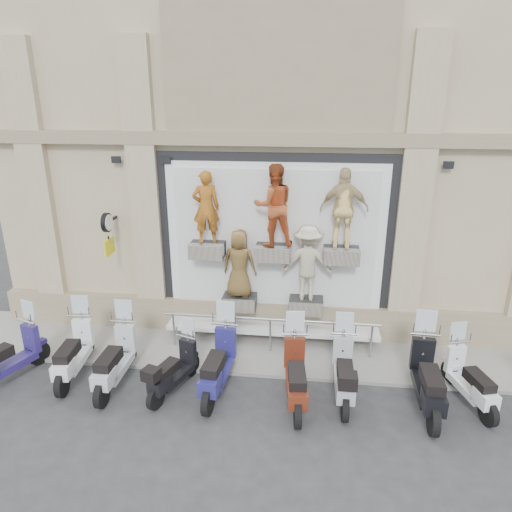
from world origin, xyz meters
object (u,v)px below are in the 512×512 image
object	(u,v)px
guard_rail	(270,336)
clock_sign_bracket	(108,228)
scooter_i	(471,370)
scooter_a	(6,347)
scooter_e	(218,354)
scooter_d	(173,361)
scooter_g	(345,363)
scooter_b	(72,343)
scooter_h	(429,368)
scooter_f	(296,365)
scooter_c	(114,350)

from	to	relation	value
guard_rail	clock_sign_bracket	world-z (taller)	clock_sign_bracket
scooter_i	scooter_a	bearing A→B (deg)	166.94
scooter_a	scooter_e	distance (m)	4.46
scooter_d	scooter_g	bearing A→B (deg)	22.35
scooter_b	scooter_d	size ratio (longest dim) A/B	1.15
clock_sign_bracket	scooter_g	bearing A→B (deg)	-19.18
scooter_b	scooter_h	bearing A→B (deg)	-8.05
scooter_a	scooter_f	xyz separation A→B (m)	(6.03, 0.01, 0.03)
clock_sign_bracket	guard_rail	bearing A→B (deg)	-6.84
scooter_h	scooter_i	bearing A→B (deg)	16.94
scooter_g	scooter_i	size ratio (longest dim) A/B	1.07
scooter_i	scooter_b	bearing A→B (deg)	164.94
scooter_b	scooter_e	distance (m)	3.17
scooter_d	scooter_i	size ratio (longest dim) A/B	0.95
scooter_a	scooter_i	xyz separation A→B (m)	(9.39, 0.37, -0.06)
scooter_f	guard_rail	bearing A→B (deg)	105.75
clock_sign_bracket	scooter_g	distance (m)	6.16
guard_rail	scooter_b	distance (m)	4.33
guard_rail	scooter_f	size ratio (longest dim) A/B	2.50
scooter_g	scooter_c	bearing A→B (deg)	-178.19
scooter_d	scooter_h	distance (m)	4.97
scooter_f	scooter_g	distance (m)	0.98
scooter_h	scooter_i	xyz separation A→B (m)	(0.86, 0.23, -0.14)
scooter_c	scooter_f	xyz separation A→B (m)	(3.73, -0.12, 0.00)
guard_rail	scooter_d	distance (m)	2.46
clock_sign_bracket	scooter_g	size ratio (longest dim) A/B	0.53
guard_rail	scooter_e	size ratio (longest dim) A/B	2.43
scooter_c	scooter_e	distance (m)	2.15
scooter_b	scooter_g	bearing A→B (deg)	-7.25
scooter_b	scooter_g	distance (m)	5.69
guard_rail	scooter_g	xyz separation A→B (m)	(1.60, -1.45, 0.32)
scooter_h	scooter_i	world-z (taller)	scooter_h
scooter_e	scooter_i	xyz separation A→B (m)	(4.94, 0.19, -0.11)
clock_sign_bracket	scooter_b	world-z (taller)	clock_sign_bracket
scooter_d	scooter_f	distance (m)	2.47
scooter_g	scooter_h	size ratio (longest dim) A/B	0.90
scooter_a	guard_rail	bearing A→B (deg)	37.00
scooter_e	scooter_f	size ratio (longest dim) A/B	1.03
scooter_i	scooter_e	bearing A→B (deg)	166.90
guard_rail	scooter_d	world-z (taller)	scooter_d
scooter_c	scooter_f	distance (m)	3.73
scooter_f	scooter_h	distance (m)	2.51
guard_rail	scooter_e	world-z (taller)	scooter_e
scooter_a	scooter_g	xyz separation A→B (m)	(6.97, 0.27, -0.01)
clock_sign_bracket	scooter_c	distance (m)	2.97
scooter_e	scooter_f	distance (m)	1.59
scooter_b	scooter_d	xyz separation A→B (m)	(2.28, -0.28, -0.10)
guard_rail	scooter_c	bearing A→B (deg)	-152.74
scooter_a	scooter_e	size ratio (longest dim) A/B	0.94
scooter_e	scooter_g	distance (m)	2.52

